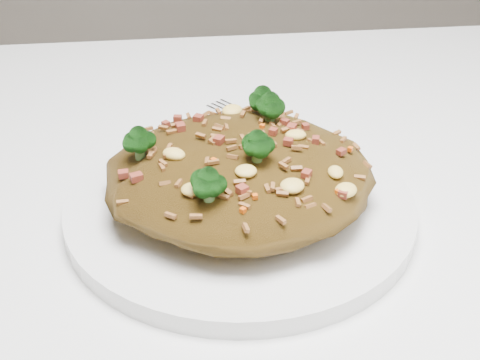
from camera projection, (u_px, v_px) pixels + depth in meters
name	position (u px, v px, depth m)	size (l,w,h in m)	color
dining_table	(394.00, 329.00, 0.51)	(1.20, 0.80, 0.75)	white
plate	(240.00, 206.00, 0.48)	(0.25, 0.25, 0.01)	white
fried_rice	(240.00, 164.00, 0.46)	(0.19, 0.17, 0.06)	brown
fork	(287.00, 137.00, 0.55)	(0.11, 0.14, 0.00)	silver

